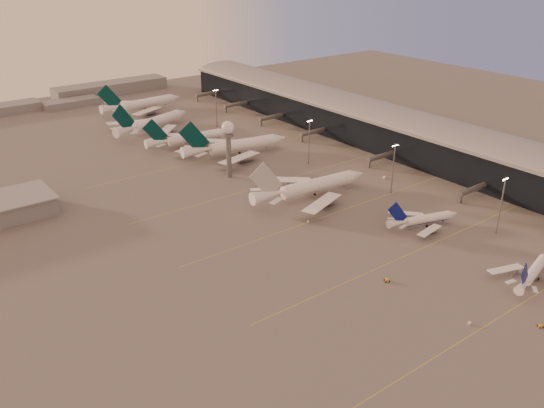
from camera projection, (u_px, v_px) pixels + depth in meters
ground at (402, 278)px, 206.28m from camera, size 700.00×700.00×0.00m
taxiway_markings at (352, 206)px, 263.45m from camera, size 180.00×185.25×0.02m
terminal at (383, 127)px, 341.35m from camera, size 57.00×362.00×23.04m
radar_tower at (228, 138)px, 287.45m from camera, size 6.40×6.40×31.10m
mast_a at (501, 203)px, 232.65m from camera, size 3.60×0.56×25.00m
mast_b at (393, 166)px, 270.88m from camera, size 3.60×0.56×25.00m
mast_c at (309, 140)px, 308.01m from camera, size 3.60×0.56×25.00m
mast_d at (216, 106)px, 372.18m from camera, size 3.60×0.56×25.00m
distant_horizon at (80, 95)px, 441.94m from camera, size 165.00×37.50×9.00m
narrowbody_near at (533, 274)px, 203.68m from camera, size 33.50×26.41×13.32m
narrowbody_mid at (423, 221)px, 242.86m from camera, size 33.85×26.61×13.60m
widebody_white at (311, 189)px, 270.96m from camera, size 64.40×51.39×22.66m
greentail_a at (236, 148)px, 324.88m from camera, size 64.36×51.58×23.52m
greentail_b at (190, 140)px, 340.13m from camera, size 54.72×43.98×19.89m
greentail_c at (153, 125)px, 367.62m from camera, size 60.95×48.39×23.05m
greentail_d at (142, 106)px, 411.16m from camera, size 63.31×51.02×22.98m
gsv_truck_a at (470, 321)px, 180.78m from camera, size 5.12×3.32×1.94m
gsv_tug_near at (541, 326)px, 179.45m from camera, size 3.16×3.69×0.91m
gsv_tug_mid at (387, 280)px, 203.75m from camera, size 4.30×3.55×1.06m
gsv_truck_b at (397, 211)px, 255.32m from camera, size 5.17×2.13×2.05m
gsv_truck_c at (308, 220)px, 247.11m from camera, size 4.03×4.84×1.90m
gsv_catering_b at (385, 174)px, 293.13m from camera, size 6.24×4.30×4.70m
gsv_tug_far at (266, 183)px, 286.69m from camera, size 3.34×3.46×0.86m
gsv_tug_hangar at (262, 145)px, 341.63m from camera, size 4.40×3.60×1.09m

